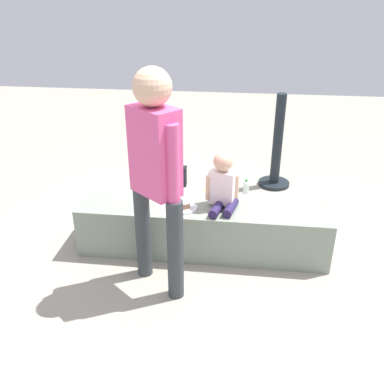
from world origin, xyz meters
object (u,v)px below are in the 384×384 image
adult_standing (155,166)px  party_cup_red (134,210)px  child_seated (223,184)px  cake_plate (184,206)px  handbag_black_leather (173,175)px  water_bottle_far_side (157,208)px  water_bottle_near_gift (246,188)px  gift_bag (214,204)px

adult_standing → party_cup_red: adult_standing is taller
child_seated → party_cup_red: bearing=149.4°
cake_plate → handbag_black_leather: cake_plate is taller
adult_standing → water_bottle_far_side: 1.39m
adult_standing → water_bottle_near_gift: bearing=68.3°
cake_plate → gift_bag: 0.78m
child_seated → water_bottle_near_gift: child_seated is taller
gift_bag → handbag_black_leather: handbag_black_leather is taller
gift_bag → adult_standing: bearing=-106.7°
child_seated → gift_bag: 0.81m
gift_bag → party_cup_red: size_ratio=2.81×
water_bottle_near_gift → water_bottle_far_side: (-0.88, -0.62, 0.02)m
gift_bag → water_bottle_near_gift: gift_bag is taller
water_bottle_far_side → adult_standing: bearing=-77.7°
child_seated → handbag_black_leather: bearing=116.3°
cake_plate → water_bottle_near_gift: size_ratio=1.21×
child_seated → cake_plate: 0.37m
adult_standing → handbag_black_leather: adult_standing is taller
child_seated → adult_standing: (-0.44, -0.52, 0.36)m
water_bottle_far_side → handbag_black_leather: (0.03, 0.78, 0.02)m
gift_bag → water_bottle_near_gift: bearing=58.5°
water_bottle_near_gift → handbag_black_leather: size_ratio=0.53×
gift_bag → party_cup_red: (-0.81, -0.07, -0.08)m
water_bottle_far_side → handbag_black_leather: bearing=87.8°
child_seated → cake_plate: child_seated is taller
child_seated → cake_plate: (-0.31, -0.06, -0.19)m
handbag_black_leather → water_bottle_near_gift: bearing=-10.7°
cake_plate → party_cup_red: 0.94m
cake_plate → gift_bag: bearing=72.9°
adult_standing → party_cup_red: 1.51m
gift_bag → water_bottle_far_side: (-0.56, -0.10, -0.03)m
party_cup_red → handbag_black_leather: handbag_black_leather is taller
handbag_black_leather → child_seated: bearing=-63.7°
water_bottle_near_gift → water_bottle_far_side: 1.08m
party_cup_red → gift_bag: bearing=4.9°
adult_standing → water_bottle_near_gift: 2.00m
child_seated → water_bottle_far_side: size_ratio=2.10×
cake_plate → handbag_black_leather: (-0.33, 1.35, -0.33)m
adult_standing → water_bottle_far_side: size_ratio=7.28×
adult_standing → handbag_black_leather: (-0.19, 1.81, -0.88)m
water_bottle_near_gift → water_bottle_far_side: size_ratio=0.81×
adult_standing → party_cup_red: bearing=113.8°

